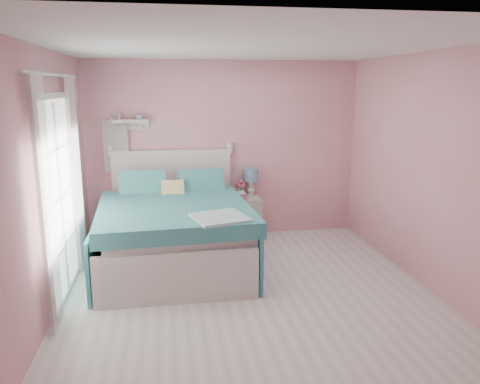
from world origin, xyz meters
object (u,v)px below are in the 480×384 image
object	(u,v)px
table_lamp	(251,177)
bed	(175,232)
nightstand	(246,218)
teacup	(243,198)
vase	(241,193)

from	to	relation	value
table_lamp	bed	bearing A→B (deg)	-139.03
nightstand	teacup	xyz separation A→B (m)	(-0.07, -0.13, 0.34)
teacup	vase	bearing A→B (deg)	96.63
bed	vase	distance (m)	1.38
nightstand	vase	size ratio (longest dim) A/B	3.58
bed	vase	world-z (taller)	bed
bed	nightstand	distance (m)	1.42
bed	nightstand	bearing A→B (deg)	37.05
vase	teacup	size ratio (longest dim) A/B	1.68
table_lamp	vase	xyz separation A→B (m)	(-0.17, -0.09, -0.21)
vase	teacup	bearing A→B (deg)	-83.37
nightstand	teacup	distance (m)	0.38
table_lamp	teacup	world-z (taller)	table_lamp
bed	vase	size ratio (longest dim) A/B	13.64
nightstand	table_lamp	world-z (taller)	table_lamp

